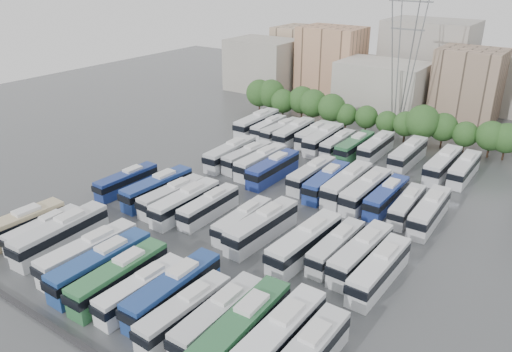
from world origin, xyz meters
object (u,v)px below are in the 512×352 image
Objects in this scene: bus_r0_s7 at (141,289)px; bus_r3_s8 at (376,147)px; bus_r2_s2 at (230,153)px; bus_r2_s5 at (273,168)px; bus_r1_s5 at (209,206)px; bus_r3_s0 at (257,123)px; bus_r0_s5 at (101,265)px; bus_r0_s6 at (120,277)px; bus_r0_s8 at (173,290)px; bus_r3_s12 at (443,164)px; bus_r1_s7 at (243,220)px; bus_r3_s7 at (355,146)px; bus_r3_s5 at (323,139)px; bus_r2_s9 at (347,184)px; bus_r1_s4 at (185,202)px; bus_r0_s2 at (61,234)px; bus_r3_s3 at (294,133)px; bus_r3_s10 at (408,154)px; bus_r3_s13 at (464,169)px; bus_r2_s7 at (312,174)px; bus_r2_s3 at (247,157)px; bus_r2_s12 at (407,205)px; bus_r2_s10 at (366,191)px; bus_r1_s8 at (262,226)px; bus_r3_s4 at (313,134)px; bus_r2_s4 at (261,162)px; bus_r3_s2 at (281,130)px; bus_r2_s11 at (386,197)px; bus_r0_s9 at (185,312)px; bus_r1_s11 at (336,247)px; bus_r3_s1 at (269,127)px; electricity_pylon at (406,41)px; bus_r1_s2 at (157,188)px; bus_r0_s4 at (89,253)px; bus_r0_s1 at (44,230)px; bus_r1_s13 at (379,270)px; bus_r2_s13 at (429,211)px; bus_r0_s10 at (218,317)px; bus_r0_s12 at (277,338)px; bus_r1_s12 at (361,253)px; bus_r2_s8 at (327,181)px; bus_r1_s0 at (127,181)px.

bus_r3_s8 is at bearing 87.87° from bus_r0_s7.
bus_r2_s2 reaches higher than bus_r2_s5.
bus_r3_s0 is (-16.51, 35.39, 0.35)m from bus_r1_s5.
bus_r0_s5 is 1.03× the size of bus_r0_s6.
bus_r3_s12 is at bearing 75.22° from bus_r0_s8.
bus_r0_s5 is 19.53m from bus_r1_s7.
bus_r3_s7 reaches higher than bus_r1_s5.
bus_r2_s5 is 18.05m from bus_r3_s5.
bus_r0_s7 is 56.09m from bus_r3_s8.
bus_r1_s4 is at bearing -131.49° from bus_r2_s9.
bus_r0_s2 is 52.23m from bus_r3_s3.
bus_r2_s9 reaches higher than bus_r3_s10.
bus_r2_s7 is at bearing -139.79° from bus_r3_s13.
bus_r2_s3 is at bearing 176.52° from bus_r2_s9.
bus_r2_s10 is at bearing 172.85° from bus_r2_s12.
bus_r3_s4 is at bearing 112.09° from bus_r1_s8.
bus_r3_s2 is (-6.48, 16.81, -0.12)m from bus_r2_s4.
bus_r1_s4 reaches higher than bus_r2_s7.
bus_r2_s4 is 23.10m from bus_r2_s11.
bus_r0_s9 is 0.99× the size of bus_r2_s3.
bus_r3_s0 is 1.05× the size of bus_r3_s3.
bus_r0_s8 is at bearing -62.72° from bus_r2_s2.
bus_r2_s9 is at bearing 177.51° from bus_r2_s11.
bus_r3_s2 is 0.97× the size of bus_r3_s8.
bus_r2_s7 is at bearing 127.75° from bus_r1_s11.
bus_r1_s5 is at bearing -71.97° from bus_r3_s1.
electricity_pylon is 2.88× the size of bus_r3_s4.
bus_r1_s2 is at bearing -119.05° from bus_r3_s8.
bus_r0_s4 is 40.68m from bus_r2_s10.
bus_r0_s1 is 66.14m from bus_r3_s13.
bus_r1_s13 is (29.76, 16.93, -0.08)m from bus_r0_s4.
bus_r1_s8 is 1.16× the size of bus_r3_s1.
bus_r2_s13 is (26.57, 35.32, -0.12)m from bus_r0_s5.
bus_r0_s12 is (6.55, 0.62, 0.21)m from bus_r0_s10.
bus_r2_s10 is at bearing 172.87° from bus_r2_s13.
bus_r3_s5 is at bearing -175.10° from bus_r3_s10.
bus_r3_s2 is at bearing 87.15° from bus_r2_s2.
bus_r1_s5 is 0.83× the size of bus_r3_s0.
bus_r1_s12 is at bearing 1.36° from bus_r1_s5.
bus_r2_s9 reaches higher than bus_r2_s8.
bus_r1_s4 is 1.02× the size of bus_r3_s7.
bus_r0_s9 is at bearing 0.14° from bus_r0_s7.
bus_r3_s3 reaches higher than bus_r1_s7.
bus_r0_s12 is (13.13, 0.10, 0.11)m from bus_r0_s8.
bus_r0_s8 is at bearing -31.02° from bus_r1_s0.
bus_r1_s11 is (33.29, 18.26, 0.08)m from bus_r0_s1.
bus_r0_s10 is 19.52m from bus_r1_s13.
bus_r0_s12 is at bearing -88.37° from bus_r1_s12.
bus_r2_s5 reaches higher than bus_r2_s13.
bus_r2_s5 is (10.17, -1.40, -0.04)m from bus_r2_s2.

